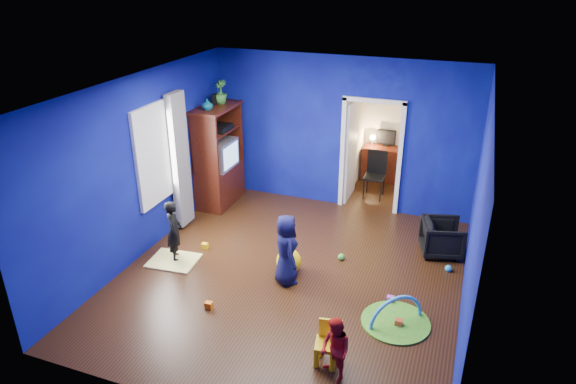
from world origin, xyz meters
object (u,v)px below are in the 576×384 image
(toddler_red, at_px, (335,350))
(child_navy, at_px, (286,250))
(child_black, at_px, (174,231))
(vase, at_px, (207,104))
(play_mat, at_px, (395,322))
(tv_armoire, at_px, (218,156))
(kid_chair, at_px, (327,346))
(hopper_ball, at_px, (289,261))
(armchair, at_px, (442,238))
(crt_tv, at_px, (220,154))
(folding_chair, at_px, (375,176))
(study_desk, at_px, (383,164))

(toddler_red, bearing_deg, child_navy, 167.66)
(child_black, relative_size, vase, 4.82)
(play_mat, bearing_deg, vase, 149.91)
(toddler_red, relative_size, tv_armoire, 0.41)
(kid_chair, bearing_deg, toddler_red, -63.31)
(hopper_ball, bearing_deg, armchair, 32.84)
(child_black, xyz_separation_m, play_mat, (3.61, -0.40, -0.50))
(vase, bearing_deg, crt_tv, 82.41)
(tv_armoire, bearing_deg, toddler_red, -48.13)
(armchair, height_order, folding_chair, folding_chair)
(tv_armoire, distance_m, hopper_ball, 2.98)
(kid_chair, relative_size, study_desk, 0.57)
(play_mat, bearing_deg, child_black, 173.74)
(kid_chair, bearing_deg, folding_chair, 85.07)
(tv_armoire, height_order, play_mat, tv_armoire)
(child_navy, bearing_deg, hopper_ball, -24.23)
(study_desk, distance_m, folding_chair, 0.96)
(crt_tv, relative_size, play_mat, 0.76)
(crt_tv, relative_size, kid_chair, 1.40)
(vase, xyz_separation_m, tv_armoire, (0.00, 0.30, -1.09))
(crt_tv, bearing_deg, armchair, -6.94)
(hopper_ball, bearing_deg, vase, 143.19)
(child_navy, bearing_deg, study_desk, -43.39)
(child_black, distance_m, crt_tv, 2.25)
(hopper_ball, bearing_deg, kid_chair, -56.81)
(kid_chair, xyz_separation_m, study_desk, (-0.45, 5.86, 0.12))
(child_black, bearing_deg, folding_chair, -67.07)
(vase, bearing_deg, toddler_red, -45.78)
(tv_armoire, bearing_deg, vase, -90.00)
(tv_armoire, relative_size, folding_chair, 2.13)
(folding_chair, bearing_deg, hopper_ball, -101.61)
(armchair, relative_size, toddler_red, 0.80)
(vase, bearing_deg, child_black, -80.60)
(child_black, distance_m, study_desk, 5.09)
(tv_armoire, distance_m, play_mat, 4.78)
(kid_chair, distance_m, folding_chair, 4.93)
(child_black, distance_m, folding_chair, 4.28)
(kid_chair, bearing_deg, vase, 124.43)
(hopper_ball, distance_m, folding_chair, 3.28)
(crt_tv, height_order, kid_chair, crt_tv)
(crt_tv, bearing_deg, tv_armoire, 180.00)
(child_navy, xyz_separation_m, study_desk, (0.61, 4.42, -0.17))
(crt_tv, bearing_deg, child_navy, -44.98)
(tv_armoire, height_order, kid_chair, tv_armoire)
(kid_chair, relative_size, folding_chair, 0.54)
(vase, height_order, play_mat, vase)
(child_black, bearing_deg, armchair, -98.80)
(child_navy, distance_m, hopper_ball, 0.44)
(hopper_ball, bearing_deg, child_black, -171.84)
(tv_armoire, height_order, study_desk, tv_armoire)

